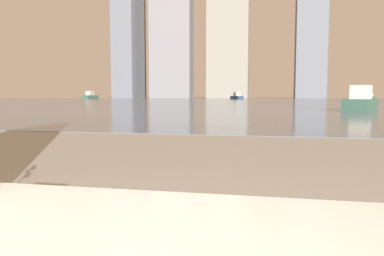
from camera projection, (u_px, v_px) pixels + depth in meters
harbor_water at (266, 100)px, 60.51m from camera, size 180.00×110.00×0.01m
harbor_boat_0 at (361, 102)px, 17.88m from camera, size 2.25×3.43×1.22m
harbor_boat_1 at (237, 97)px, 78.70m from camera, size 3.08×4.03×1.45m
harbor_boat_2 at (370, 97)px, 76.23m from camera, size 2.83×3.53×1.29m
harbor_boat_3 at (90, 96)px, 84.03m from camera, size 1.91×4.85×1.79m
skyline_tower_1 at (171, 19)px, 119.15m from camera, size 13.21×6.81×50.41m
skyline_tower_2 at (229, 19)px, 115.49m from camera, size 12.53×10.68×48.91m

